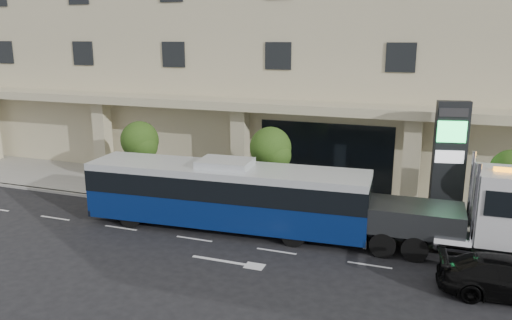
{
  "coord_description": "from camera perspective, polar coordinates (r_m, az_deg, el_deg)",
  "views": [
    {
      "loc": [
        6.04,
        -20.74,
        9.07
      ],
      "look_at": [
        -2.23,
        2.0,
        3.1
      ],
      "focal_mm": 35.0,
      "sensor_mm": 36.0,
      "label": 1
    }
  ],
  "objects": [
    {
      "name": "tree_left",
      "position": [
        29.73,
        -13.1,
        1.93
      ],
      "size": [
        2.27,
        2.2,
        4.22
      ],
      "color": "#422B19",
      "rests_on": "sidewalk"
    },
    {
      "name": "black_sedan",
      "position": [
        20.4,
        27.06,
        -11.93
      ],
      "size": [
        5.14,
        2.51,
        1.44
      ],
      "primitive_type": "imported",
      "rotation": [
        0.0,
        0.0,
        1.67
      ],
      "color": "black",
      "rests_on": "ground"
    },
    {
      "name": "ground",
      "position": [
        23.43,
        3.49,
        -8.95
      ],
      "size": [
        120.0,
        120.0,
        0.0
      ],
      "primitive_type": "plane",
      "color": "black",
      "rests_on": "ground"
    },
    {
      "name": "tow_truck",
      "position": [
        22.63,
        23.96,
        -6.11
      ],
      "size": [
        9.66,
        2.58,
        4.4
      ],
      "rotation": [
        0.0,
        0.0,
        0.02
      ],
      "color": "#2D3033",
      "rests_on": "ground"
    },
    {
      "name": "curb",
      "position": [
        25.19,
        4.8,
        -7.12
      ],
      "size": [
        120.0,
        0.3,
        0.15
      ],
      "primitive_type": "cube",
      "color": "gray",
      "rests_on": "ground"
    },
    {
      "name": "signage_pylon",
      "position": [
        25.64,
        21.16,
        -0.3
      ],
      "size": [
        1.58,
        0.84,
        6.04
      ],
      "rotation": [
        0.0,
        0.0,
        0.2
      ],
      "color": "black",
      "rests_on": "sidewalk"
    },
    {
      "name": "sidewalk",
      "position": [
        27.93,
        6.44,
        -5.03
      ],
      "size": [
        120.0,
        6.0,
        0.15
      ],
      "primitive_type": "cube",
      "color": "gray",
      "rests_on": "ground"
    },
    {
      "name": "tree_mid",
      "position": [
        26.27,
        1.71,
        1.06
      ],
      "size": [
        2.28,
        2.2,
        4.38
      ],
      "color": "#422B19",
      "rests_on": "sidewalk"
    },
    {
      "name": "city_bus",
      "position": [
        24.06,
        -3.5,
        -3.88
      ],
      "size": [
        13.75,
        3.71,
        3.45
      ],
      "rotation": [
        0.0,
        0.0,
        0.06
      ],
      "color": "black",
      "rests_on": "ground"
    },
    {
      "name": "convention_center",
      "position": [
        36.67,
        10.88,
        15.03
      ],
      "size": [
        60.0,
        17.6,
        20.0
      ],
      "color": "#C1B590",
      "rests_on": "ground"
    }
  ]
}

